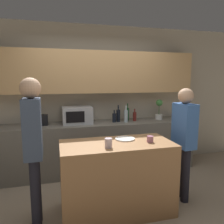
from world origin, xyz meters
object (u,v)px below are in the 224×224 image
at_px(microwave, 77,115).
at_px(bottle_2, 126,116).
at_px(person_left, 33,140).
at_px(person_center, 184,135).
at_px(cup_0, 150,139).
at_px(plate_on_island, 125,139).
at_px(bottle_4, 135,116).
at_px(bottle_1, 118,115).
at_px(toaster, 40,120).
at_px(cup_1, 108,143).
at_px(bottle_0, 114,117).
at_px(bottle_3, 128,114).
at_px(potted_plant, 159,109).

distance_m(microwave, bottle_2, 0.89).
xyz_separation_m(person_left, person_center, (1.95, 0.10, -0.09)).
xyz_separation_m(cup_0, person_left, (-1.39, 0.04, 0.07)).
bearing_deg(person_center, plate_on_island, 81.99).
height_order(bottle_4, plate_on_island, bottle_4).
xyz_separation_m(microwave, bottle_2, (0.88, -0.11, -0.03)).
bearing_deg(person_center, bottle_1, 20.26).
distance_m(bottle_4, plate_on_island, 1.34).
bearing_deg(toaster, cup_0, -45.69).
relative_size(microwave, toaster, 2.00).
height_order(cup_1, person_left, person_left).
bearing_deg(bottle_0, bottle_3, 21.64).
bearing_deg(person_center, person_left, 88.98).
height_order(potted_plant, person_left, person_left).
relative_size(plate_on_island, cup_1, 2.37).
bearing_deg(potted_plant, cup_0, -120.06).
xyz_separation_m(cup_0, person_center, (0.57, 0.14, -0.02)).
height_order(microwave, bottle_4, microwave).
relative_size(bottle_4, cup_1, 2.11).
xyz_separation_m(bottle_2, bottle_3, (0.09, 0.18, 0.01)).
bearing_deg(cup_0, plate_on_island, 143.08).
height_order(person_left, person_center, person_left).
relative_size(microwave, cup_1, 4.73).
bearing_deg(bottle_0, bottle_2, -15.97).
height_order(potted_plant, cup_0, potted_plant).
relative_size(bottle_0, person_center, 0.14).
bearing_deg(bottle_4, cup_0, -102.52).
height_order(bottle_2, person_left, person_left).
height_order(potted_plant, bottle_4, potted_plant).
relative_size(bottle_0, bottle_4, 0.97).
height_order(toaster, cup_1, toaster).
distance_m(bottle_0, bottle_2, 0.22).
xyz_separation_m(potted_plant, cup_1, (-1.39, -1.52, -0.14)).
height_order(bottle_1, bottle_4, bottle_1).
bearing_deg(toaster, bottle_2, -4.20).
height_order(microwave, bottle_0, microwave).
height_order(plate_on_island, person_left, person_left).
bearing_deg(person_left, person_center, 91.02).
relative_size(bottle_2, cup_0, 3.76).
bearing_deg(potted_plant, person_left, -147.86).
distance_m(microwave, person_center, 1.87).
relative_size(bottle_2, person_center, 0.20).
bearing_deg(cup_0, person_center, 13.89).
xyz_separation_m(bottle_2, plate_on_island, (-0.38, -1.13, -0.11)).
bearing_deg(plate_on_island, microwave, 112.06).
distance_m(bottle_2, person_center, 1.27).
xyz_separation_m(bottle_3, person_center, (0.36, -1.37, -0.11)).
bearing_deg(bottle_1, bottle_2, -37.91).
relative_size(bottle_4, plate_on_island, 0.89).
bearing_deg(bottle_3, cup_0, -97.68).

